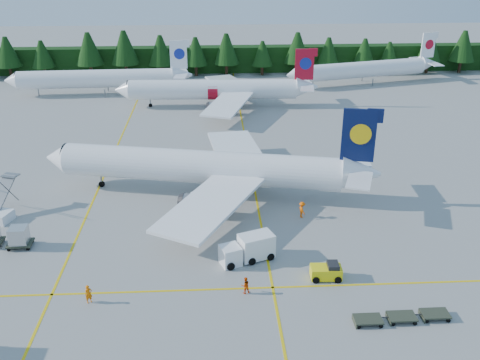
{
  "coord_description": "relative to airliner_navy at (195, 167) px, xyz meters",
  "views": [
    {
      "loc": [
        0.82,
        -46.41,
        29.19
      ],
      "look_at": [
        3.88,
        10.42,
        3.5
      ],
      "focal_mm": 40.0,
      "sensor_mm": 36.0,
      "label": 1
    }
  ],
  "objects": [
    {
      "name": "crew_b",
      "position": [
        4.94,
        -21.18,
        -2.75
      ],
      "size": [
        0.91,
        0.79,
        1.63
      ],
      "primitive_type": "imported",
      "rotation": [
        0.0,
        0.0,
        3.38
      ],
      "color": "#F14805",
      "rests_on": "ground"
    },
    {
      "name": "service_truck",
      "position": [
        5.46,
        -15.76,
        -2.27
      ],
      "size": [
        5.74,
        3.74,
        2.61
      ],
      "rotation": [
        0.0,
        0.0,
        0.36
      ],
      "color": "silver",
      "rests_on": "ground"
    },
    {
      "name": "ground",
      "position": [
        1.5,
        -14.53,
        -3.56
      ],
      "size": [
        320.0,
        320.0,
        0.0
      ],
      "primitive_type": "plane",
      "color": "#9F9F9A",
      "rests_on": "ground"
    },
    {
      "name": "taxi_stripe_cross",
      "position": [
        1.5,
        -20.53,
        -3.56
      ],
      "size": [
        80.0,
        0.25,
        0.01
      ],
      "primitive_type": "cube",
      "color": "yellow",
      "rests_on": "ground"
    },
    {
      "name": "taxi_stripe_a",
      "position": [
        -12.5,
        5.47,
        -3.56
      ],
      "size": [
        0.25,
        120.0,
        0.01
      ],
      "primitive_type": "cube",
      "color": "yellow",
      "rests_on": "ground"
    },
    {
      "name": "airliner_red",
      "position": [
        1.91,
        38.11,
        -0.31
      ],
      "size": [
        37.25,
        30.64,
        10.83
      ],
      "rotation": [
        0.0,
        0.0,
        -0.03
      ],
      "color": "white",
      "rests_on": "ground"
    },
    {
      "name": "treeline_hedge",
      "position": [
        1.5,
        67.47,
        -0.56
      ],
      "size": [
        220.0,
        4.0,
        6.0
      ],
      "primitive_type": "cube",
      "color": "black",
      "rests_on": "ground"
    },
    {
      "name": "taxi_stripe_b",
      "position": [
        7.5,
        5.47,
        -3.56
      ],
      "size": [
        0.25,
        120.0,
        0.01
      ],
      "primitive_type": "cube",
      "color": "yellow",
      "rests_on": "ground"
    },
    {
      "name": "uld_pair",
      "position": [
        -19.47,
        -11.79,
        -2.27
      ],
      "size": [
        5.71,
        2.47,
        1.91
      ],
      "rotation": [
        0.0,
        0.0,
        0.03
      ],
      "color": "#353929",
      "rests_on": "ground"
    },
    {
      "name": "crew_c",
      "position": [
        12.32,
        -7.14,
        -2.59
      ],
      "size": [
        0.71,
        0.91,
        1.94
      ],
      "primitive_type": "imported",
      "rotation": [
        0.0,
        0.0,
        1.81
      ],
      "color": "#FF5D05",
      "rests_on": "ground"
    },
    {
      "name": "dolly_train",
      "position": [
        17.77,
        -25.73,
        -3.12
      ],
      "size": [
        8.19,
        1.88,
        0.14
      ],
      "rotation": [
        0.0,
        0.0,
        0.0
      ],
      "color": "#353929",
      "rests_on": "ground"
    },
    {
      "name": "crew_a",
      "position": [
        -8.85,
        -21.84,
        -2.69
      ],
      "size": [
        0.76,
        0.7,
        1.75
      ],
      "primitive_type": "imported",
      "rotation": [
        0.0,
        0.0,
        0.58
      ],
      "color": "orange",
      "rests_on": "ground"
    },
    {
      "name": "airliner_far_right",
      "position": [
        34.05,
        53.37,
        -0.32
      ],
      "size": [
        34.86,
        11.53,
        10.33
      ],
      "rotation": [
        0.0,
        0.0,
        0.25
      ],
      "color": "white",
      "rests_on": "ground"
    },
    {
      "name": "airliner_far_left",
      "position": [
        -22.19,
        47.96,
        -0.21
      ],
      "size": [
        36.74,
        4.96,
        10.68
      ],
      "rotation": [
        0.0,
        0.0,
        0.04
      ],
      "color": "white",
      "rests_on": "ground"
    },
    {
      "name": "airliner_navy",
      "position": [
        0.0,
        0.0,
        0.0
      ],
      "size": [
        40.31,
        32.84,
        11.85
      ],
      "rotation": [
        0.0,
        0.0,
        -0.21
      ],
      "color": "white",
      "rests_on": "ground"
    },
    {
      "name": "baggage_tug",
      "position": [
        12.72,
        -19.3,
        -2.81
      ],
      "size": [
        2.93,
        1.65,
        1.54
      ],
      "rotation": [
        0.0,
        0.0,
        -0.04
      ],
      "color": "#FEEA0E",
      "rests_on": "ground"
    }
  ]
}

